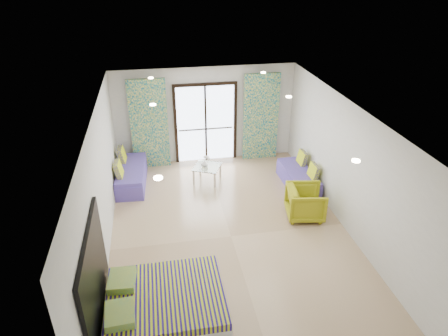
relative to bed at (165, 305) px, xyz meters
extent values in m
cube|color=black|center=(1.48, 5.62, 1.97)|extent=(1.76, 0.08, 0.08)
cube|color=black|center=(0.64, 5.62, 0.83)|extent=(0.08, 0.08, 2.20)
cube|color=black|center=(2.32, 5.62, 0.83)|extent=(0.08, 0.08, 2.20)
cube|color=black|center=(1.48, 5.62, 0.83)|extent=(0.05, 0.06, 2.20)
cube|color=#595451|center=(1.48, 5.64, 0.68)|extent=(1.52, 0.03, 0.04)
cube|color=silver|center=(-0.07, 5.48, 0.98)|extent=(1.00, 0.10, 2.50)
cube|color=silver|center=(3.03, 5.48, 0.98)|extent=(1.00, 0.10, 2.50)
cylinder|color=#FFE0B2|center=(0.08, -0.09, 2.40)|extent=(0.12, 0.12, 0.02)
cylinder|color=#FFE0B2|center=(2.88, -0.09, 2.40)|extent=(0.12, 0.12, 0.02)
cylinder|color=#FFE0B2|center=(0.08, 2.91, 2.40)|extent=(0.12, 0.12, 0.02)
cylinder|color=#FFE0B2|center=(2.88, 2.91, 2.40)|extent=(0.12, 0.12, 0.02)
cylinder|color=#FFE0B2|center=(0.08, 4.91, 2.40)|extent=(0.12, 0.12, 0.02)
cylinder|color=#FFE0B2|center=(2.88, 4.91, 2.40)|extent=(0.12, 0.12, 0.02)
cube|color=black|center=(-0.98, 0.00, 0.78)|extent=(0.06, 2.10, 1.50)
cube|color=silver|center=(-0.99, 1.25, 0.78)|extent=(0.02, 0.10, 0.10)
cube|color=silver|center=(0.03, 0.00, -0.08)|extent=(1.88, 1.51, 0.38)
cube|color=navy|center=(0.03, 0.00, 0.18)|extent=(1.86, 1.54, 0.14)
cube|color=#1C8076|center=(-0.65, -0.36, 0.31)|extent=(0.45, 0.54, 0.13)
cube|color=#1C8076|center=(-0.65, 0.36, 0.31)|extent=(0.46, 0.55, 0.13)
cube|color=#5543A1|center=(-0.62, 4.55, -0.08)|extent=(0.78, 1.79, 0.39)
cube|color=#5543A1|center=(-0.62, 4.55, 0.17)|extent=(0.76, 1.76, 0.10)
cube|color=navy|center=(-0.89, 4.16, 0.39)|extent=(0.22, 0.45, 0.41)
cube|color=navy|center=(-0.85, 4.98, 0.39)|extent=(0.22, 0.45, 0.41)
cube|color=#5543A1|center=(3.58, 3.68, -0.09)|extent=(0.67, 1.62, 0.36)
cube|color=#5543A1|center=(3.58, 3.68, 0.13)|extent=(0.66, 1.59, 0.09)
cube|color=navy|center=(3.81, 3.31, 0.34)|extent=(0.19, 0.41, 0.37)
cube|color=navy|center=(3.79, 4.06, 0.34)|extent=(0.19, 0.41, 0.37)
cylinder|color=silver|center=(0.95, 4.23, -0.06)|extent=(0.07, 0.07, 0.42)
cylinder|color=silver|center=(1.46, 4.00, -0.06)|extent=(0.07, 0.07, 0.42)
cylinder|color=silver|center=(1.18, 4.75, -0.06)|extent=(0.07, 0.07, 0.42)
cylinder|color=silver|center=(1.69, 4.51, -0.06)|extent=(0.07, 0.07, 0.42)
cube|color=#8CA59E|center=(1.32, 4.37, 0.15)|extent=(0.86, 0.86, 0.02)
sphere|color=white|center=(1.37, 4.35, 0.38)|extent=(0.07, 0.07, 0.07)
sphere|color=white|center=(1.34, 4.42, 0.40)|extent=(0.07, 0.07, 0.07)
sphere|color=white|center=(1.27, 4.39, 0.42)|extent=(0.07, 0.07, 0.07)
sphere|color=white|center=(1.30, 4.32, 0.44)|extent=(0.07, 0.07, 0.07)
imported|color=white|center=(1.25, 4.35, 0.25)|extent=(0.24, 0.24, 0.18)
imported|color=#969413|center=(3.26, 2.35, 0.14)|extent=(0.86, 0.90, 0.82)
camera|label=1|loc=(0.11, -4.75, 4.97)|focal=32.00mm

